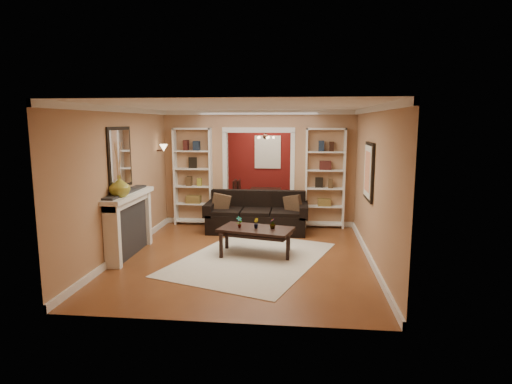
# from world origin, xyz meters

# --- Properties ---
(floor) EXTENTS (8.00, 8.00, 0.00)m
(floor) POSITION_xyz_m (0.00, 0.00, 0.00)
(floor) COLOR brown
(floor) RESTS_ON ground
(ceiling) EXTENTS (8.00, 8.00, 0.00)m
(ceiling) POSITION_xyz_m (0.00, 0.00, 2.70)
(ceiling) COLOR white
(ceiling) RESTS_ON ground
(wall_back) EXTENTS (8.00, 0.00, 8.00)m
(wall_back) POSITION_xyz_m (0.00, 4.00, 1.35)
(wall_back) COLOR tan
(wall_back) RESTS_ON ground
(wall_front) EXTENTS (8.00, 0.00, 8.00)m
(wall_front) POSITION_xyz_m (0.00, -4.00, 1.35)
(wall_front) COLOR tan
(wall_front) RESTS_ON ground
(wall_left) EXTENTS (0.00, 8.00, 8.00)m
(wall_left) POSITION_xyz_m (-2.25, 0.00, 1.35)
(wall_left) COLOR tan
(wall_left) RESTS_ON ground
(wall_right) EXTENTS (0.00, 8.00, 8.00)m
(wall_right) POSITION_xyz_m (2.25, 0.00, 1.35)
(wall_right) COLOR tan
(wall_right) RESTS_ON ground
(partition_wall) EXTENTS (4.50, 0.15, 2.70)m
(partition_wall) POSITION_xyz_m (0.00, 1.20, 1.35)
(partition_wall) COLOR tan
(partition_wall) RESTS_ON floor
(red_back_panel) EXTENTS (4.44, 0.04, 2.64)m
(red_back_panel) POSITION_xyz_m (0.00, 3.97, 1.32)
(red_back_panel) COLOR maroon
(red_back_panel) RESTS_ON floor
(dining_window) EXTENTS (0.78, 0.03, 0.98)m
(dining_window) POSITION_xyz_m (0.00, 3.93, 1.55)
(dining_window) COLOR #8CA5CC
(dining_window) RESTS_ON wall_back
(area_rug) EXTENTS (3.13, 3.68, 0.01)m
(area_rug) POSITION_xyz_m (0.14, -1.51, 0.01)
(area_rug) COLOR beige
(area_rug) RESTS_ON floor
(sofa) EXTENTS (2.27, 0.98, 0.89)m
(sofa) POSITION_xyz_m (0.03, 0.45, 0.44)
(sofa) COLOR black
(sofa) RESTS_ON floor
(pillow_left) EXTENTS (0.41, 0.17, 0.40)m
(pillow_left) POSITION_xyz_m (-0.77, 0.43, 0.63)
(pillow_left) COLOR #533923
(pillow_left) RESTS_ON sofa
(pillow_right) EXTENTS (0.40, 0.30, 0.40)m
(pillow_right) POSITION_xyz_m (0.83, 0.43, 0.63)
(pillow_right) COLOR #533923
(pillow_right) RESTS_ON sofa
(coffee_table) EXTENTS (1.45, 1.01, 0.50)m
(coffee_table) POSITION_xyz_m (0.19, -1.22, 0.25)
(coffee_table) COLOR black
(coffee_table) RESTS_ON floor
(plant_left) EXTENTS (0.13, 0.13, 0.21)m
(plant_left) POSITION_xyz_m (-0.12, -1.22, 0.60)
(plant_left) COLOR #336626
(plant_left) RESTS_ON coffee_table
(plant_center) EXTENTS (0.11, 0.12, 0.18)m
(plant_center) POSITION_xyz_m (0.19, -1.22, 0.59)
(plant_center) COLOR #336626
(plant_center) RESTS_ON coffee_table
(plant_right) EXTENTS (0.12, 0.12, 0.19)m
(plant_right) POSITION_xyz_m (0.50, -1.22, 0.60)
(plant_right) COLOR #336626
(plant_right) RESTS_ON coffee_table
(bookshelf_left) EXTENTS (0.90, 0.30, 2.30)m
(bookshelf_left) POSITION_xyz_m (-1.55, 1.03, 1.15)
(bookshelf_left) COLOR white
(bookshelf_left) RESTS_ON floor
(bookshelf_right) EXTENTS (0.90, 0.30, 2.30)m
(bookshelf_right) POSITION_xyz_m (1.55, 1.03, 1.15)
(bookshelf_right) COLOR white
(bookshelf_right) RESTS_ON floor
(fireplace) EXTENTS (0.32, 1.70, 1.16)m
(fireplace) POSITION_xyz_m (-2.09, -1.50, 0.58)
(fireplace) COLOR white
(fireplace) RESTS_ON floor
(vase) EXTENTS (0.36, 0.36, 0.37)m
(vase) POSITION_xyz_m (-2.09, -1.89, 1.35)
(vase) COLOR olive
(vase) RESTS_ON fireplace
(mirror) EXTENTS (0.03, 0.95, 1.10)m
(mirror) POSITION_xyz_m (-2.23, -1.50, 1.80)
(mirror) COLOR silver
(mirror) RESTS_ON wall_left
(wall_sconce) EXTENTS (0.18, 0.18, 0.22)m
(wall_sconce) POSITION_xyz_m (-2.15, 0.55, 1.83)
(wall_sconce) COLOR #FFE0A5
(wall_sconce) RESTS_ON wall_left
(framed_art) EXTENTS (0.04, 0.85, 1.05)m
(framed_art) POSITION_xyz_m (2.21, -1.00, 1.55)
(framed_art) COLOR black
(framed_art) RESTS_ON wall_right
(dining_table) EXTENTS (1.57, 0.87, 0.55)m
(dining_table) POSITION_xyz_m (0.03, 2.73, 0.28)
(dining_table) COLOR black
(dining_table) RESTS_ON floor
(dining_chair_nw) EXTENTS (0.54, 0.54, 0.93)m
(dining_chair_nw) POSITION_xyz_m (-0.52, 2.43, 0.46)
(dining_chair_nw) COLOR black
(dining_chair_nw) RESTS_ON floor
(dining_chair_ne) EXTENTS (0.47, 0.47, 0.76)m
(dining_chair_ne) POSITION_xyz_m (0.58, 2.43, 0.38)
(dining_chair_ne) COLOR black
(dining_chair_ne) RESTS_ON floor
(dining_chair_sw) EXTENTS (0.45, 0.45, 0.83)m
(dining_chair_sw) POSITION_xyz_m (-0.52, 3.03, 0.42)
(dining_chair_sw) COLOR black
(dining_chair_sw) RESTS_ON floor
(dining_chair_se) EXTENTS (0.58, 0.58, 0.91)m
(dining_chair_se) POSITION_xyz_m (0.58, 3.03, 0.45)
(dining_chair_se) COLOR black
(dining_chair_se) RESTS_ON floor
(chandelier) EXTENTS (0.50, 0.50, 0.30)m
(chandelier) POSITION_xyz_m (0.00, 2.70, 2.02)
(chandelier) COLOR #331E17
(chandelier) RESTS_ON ceiling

